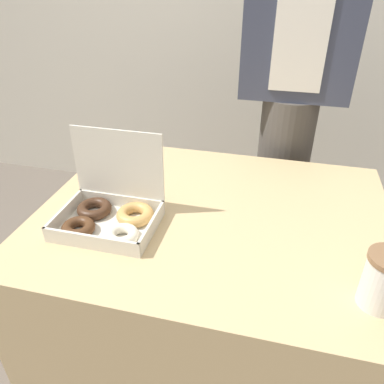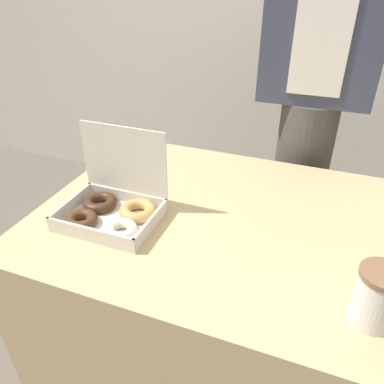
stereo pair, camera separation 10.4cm
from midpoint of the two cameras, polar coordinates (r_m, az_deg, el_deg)
ground_plane at (r=1.71m, az=4.67°, el=-24.57°), size 14.00×14.00×0.00m
table at (r=1.41m, az=5.34°, el=-16.02°), size 1.08×0.86×0.75m
donut_box at (r=1.14m, az=-9.35°, el=-2.30°), size 0.28×0.24×0.26m
coffee_cup at (r=0.92m, az=29.34°, el=-13.92°), size 0.10×0.10×0.14m
person_customer at (r=1.59m, az=20.07°, el=14.75°), size 0.42×0.24×1.81m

